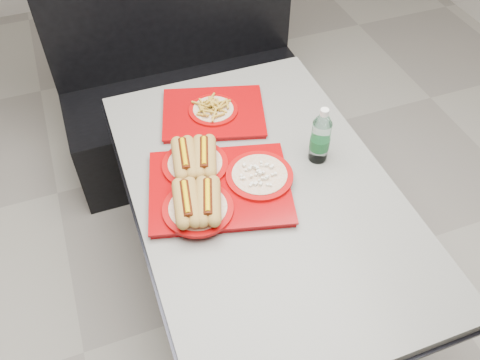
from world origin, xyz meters
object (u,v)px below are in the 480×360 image
object	(u,v)px
diner_table	(262,217)
tray_far	(213,111)
booth_bench	(186,89)
water_bottle	(320,138)
tray_near	(213,183)

from	to	relation	value
diner_table	tray_far	size ratio (longest dim) A/B	2.97
booth_bench	water_bottle	bearing A→B (deg)	-76.42
diner_table	tray_near	distance (m)	0.27
booth_bench	tray_far	bearing A→B (deg)	-93.69
tray_far	water_bottle	distance (m)	0.47
tray_near	tray_far	size ratio (longest dim) A/B	1.19
diner_table	booth_bench	distance (m)	1.11
tray_far	booth_bench	bearing A→B (deg)	86.31
booth_bench	tray_far	world-z (taller)	booth_bench
water_bottle	booth_bench	bearing A→B (deg)	103.58
tray_near	tray_far	world-z (taller)	tray_near
tray_near	water_bottle	size ratio (longest dim) A/B	2.45
tray_near	diner_table	bearing A→B (deg)	-16.67
tray_far	water_bottle	world-z (taller)	water_bottle
booth_bench	tray_far	distance (m)	0.76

